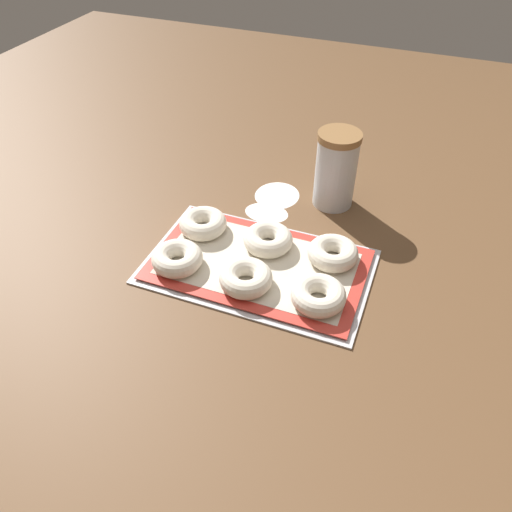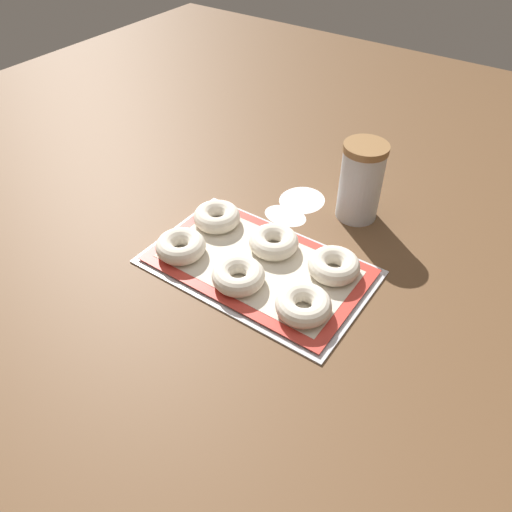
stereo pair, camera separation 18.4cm
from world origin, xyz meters
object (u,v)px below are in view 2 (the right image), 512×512
at_px(bagel_back_left, 217,217).
at_px(bagel_back_right, 334,266).
at_px(baking_tray, 256,265).
at_px(bagel_back_center, 273,241).
at_px(bagel_front_center, 237,275).
at_px(bagel_front_right, 303,305).
at_px(bagel_front_left, 181,246).
at_px(flour_canister, 361,181).

distance_m(bagel_back_left, bagel_back_right, 0.30).
xyz_separation_m(baking_tray, bagel_back_center, (0.00, 0.06, 0.03)).
height_order(baking_tray, bagel_back_right, bagel_back_right).
relative_size(bagel_front_center, bagel_front_right, 1.00).
bearing_deg(bagel_back_center, bagel_front_center, -90.23).
bearing_deg(bagel_front_center, baking_tray, 92.39).
bearing_deg(bagel_back_left, bagel_front_left, -89.38).
distance_m(bagel_front_right, bagel_back_left, 0.32).
distance_m(baking_tray, bagel_back_center, 0.06).
distance_m(baking_tray, bagel_back_left, 0.16).
bearing_deg(bagel_back_right, bagel_back_left, -178.68).
bearing_deg(baking_tray, bagel_front_center, -87.61).
xyz_separation_m(baking_tray, bagel_back_left, (-0.15, 0.06, 0.03)).
bearing_deg(bagel_back_center, bagel_front_right, -39.44).
height_order(bagel_front_right, bagel_back_left, same).
distance_m(bagel_front_center, bagel_back_right, 0.20).
bearing_deg(bagel_front_left, bagel_back_left, 90.62).
xyz_separation_m(bagel_front_right, bagel_back_right, (-0.01, 0.13, 0.00)).
bearing_deg(bagel_back_right, flour_canister, 104.44).
distance_m(bagel_front_left, bagel_back_left, 0.12).
xyz_separation_m(bagel_front_left, bagel_front_center, (0.15, -0.00, 0.00)).
height_order(bagel_front_center, bagel_back_center, same).
distance_m(bagel_front_left, flour_canister, 0.43).
distance_m(bagel_front_right, flour_canister, 0.36).
bearing_deg(flour_canister, baking_tray, -107.46).
bearing_deg(baking_tray, bagel_back_left, 158.36).
bearing_deg(baking_tray, bagel_back_center, 86.78).
bearing_deg(bagel_back_center, bagel_back_right, 2.82).
height_order(bagel_front_center, bagel_back_right, same).
relative_size(bagel_front_center, bagel_back_center, 1.00).
distance_m(bagel_front_left, bagel_front_right, 0.30).
relative_size(baking_tray, bagel_front_center, 4.37).
distance_m(baking_tray, bagel_back_right, 0.16).
xyz_separation_m(bagel_back_center, flour_canister, (0.09, 0.23, 0.06)).
xyz_separation_m(bagel_front_center, flour_canister, (0.09, 0.35, 0.06)).
xyz_separation_m(bagel_front_center, bagel_back_left, (-0.15, 0.13, 0.00)).
bearing_deg(bagel_front_right, bagel_back_left, 157.99).
bearing_deg(bagel_front_right, flour_canister, 100.04).
xyz_separation_m(bagel_back_right, flour_canister, (-0.06, 0.22, 0.06)).
height_order(baking_tray, bagel_front_center, bagel_front_center).
distance_m(bagel_front_left, bagel_back_center, 0.20).
height_order(bagel_front_right, bagel_back_right, same).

